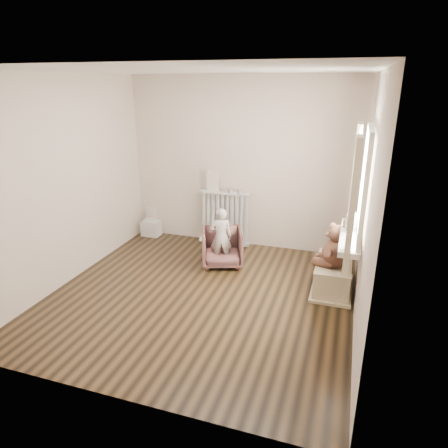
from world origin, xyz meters
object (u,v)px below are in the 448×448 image
(toy_bench, at_px, (333,275))
(plush_cat, at_px, (351,222))
(toy_vanity, at_px, (151,220))
(radiator, at_px, (225,221))
(armchair, at_px, (222,247))
(child, at_px, (221,237))
(teddy_bear, at_px, (337,244))

(toy_bench, xyz_separation_m, plush_cat, (0.14, -0.24, 0.80))
(toy_vanity, bearing_deg, plush_cat, -20.87)
(radiator, height_order, armchair, radiator)
(toy_vanity, bearing_deg, radiator, 1.31)
(armchair, distance_m, plush_cat, 1.92)
(armchair, xyz_separation_m, plush_cat, (1.69, -0.50, 0.74))
(armchair, xyz_separation_m, child, (0.00, -0.05, 0.18))
(radiator, distance_m, child, 0.83)
(radiator, distance_m, toy_vanity, 1.32)
(toy_bench, xyz_separation_m, teddy_bear, (0.01, -0.12, 0.47))
(toy_vanity, relative_size, armchair, 0.83)
(radiator, xyz_separation_m, armchair, (0.20, -0.75, -0.13))
(teddy_bear, distance_m, plush_cat, 0.37)
(teddy_bear, bearing_deg, radiator, 158.76)
(radiator, distance_m, armchair, 0.79)
(radiator, bearing_deg, toy_bench, -30.05)
(radiator, height_order, plush_cat, plush_cat)
(toy_vanity, bearing_deg, teddy_bear, -19.72)
(teddy_bear, bearing_deg, armchair, 177.61)
(child, bearing_deg, plush_cat, 144.66)
(child, distance_m, teddy_bear, 1.62)
(radiator, relative_size, toy_vanity, 1.83)
(toy_vanity, bearing_deg, child, -26.93)
(toy_bench, bearing_deg, armchair, 170.26)
(armchair, height_order, child, child)
(toy_vanity, relative_size, plush_cat, 1.69)
(child, relative_size, teddy_bear, 1.57)
(radiator, xyz_separation_m, plush_cat, (1.90, -1.25, 0.61))
(toy_bench, bearing_deg, teddy_bear, -83.50)
(child, distance_m, toy_bench, 1.59)
(radiator, relative_size, plush_cat, 3.09)
(radiator, relative_size, teddy_bear, 1.62)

